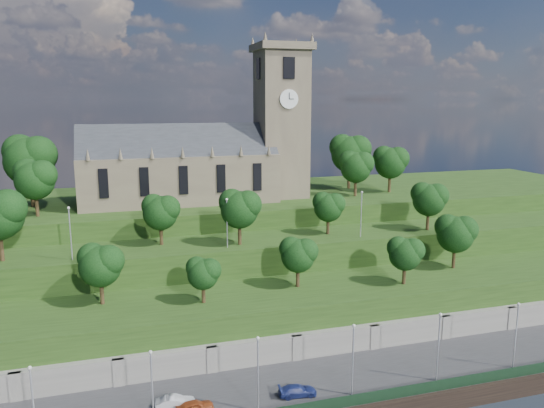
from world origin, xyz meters
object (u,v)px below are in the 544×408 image
object	(u,v)px
car_middle	(175,403)
car_right	(298,391)
car_left	(195,407)
church	(207,156)

from	to	relation	value
car_middle	car_right	world-z (taller)	car_middle
car_left	car_middle	distance (m)	2.16
car_right	car_left	bearing A→B (deg)	95.61
church	car_right	world-z (taller)	church
car_left	car_middle	bearing A→B (deg)	46.18
church	car_right	distance (m)	46.61
car_left	car_middle	size ratio (longest dim) A/B	0.96
church	car_middle	world-z (taller)	church
car_left	car_right	bearing A→B (deg)	-97.43
church	car_middle	xyz separation A→B (m)	(-10.54, -40.82, -19.88)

